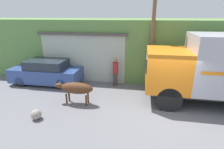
# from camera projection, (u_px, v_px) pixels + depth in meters

# --- Properties ---
(ground_plane) EXTENTS (60.00, 60.00, 0.00)m
(ground_plane) POSITION_uv_depth(u_px,v_px,m) (165.00, 112.00, 8.09)
(ground_plane) COLOR slate
(hillside_embankment) EXTENTS (32.00, 6.64, 3.98)m
(hillside_embankment) POSITION_uv_depth(u_px,v_px,m) (158.00, 46.00, 13.62)
(hillside_embankment) COLOR #608C47
(hillside_embankment) RESTS_ON ground_plane
(building_backdrop) EXTENTS (5.87, 2.70, 3.22)m
(building_backdrop) POSITION_uv_depth(u_px,v_px,m) (88.00, 54.00, 12.56)
(building_backdrop) COLOR #B2BCAD
(building_backdrop) RESTS_ON ground_plane
(cargo_truck) EXTENTS (6.69, 2.50, 3.46)m
(cargo_truck) POSITION_uv_depth(u_px,v_px,m) (222.00, 68.00, 8.24)
(cargo_truck) COLOR #2D2D2D
(cargo_truck) RESTS_ON ground_plane
(brown_cow) EXTENTS (1.97, 0.58, 1.13)m
(brown_cow) POSITION_uv_depth(u_px,v_px,m) (76.00, 88.00, 8.64)
(brown_cow) COLOR #512D19
(brown_cow) RESTS_ON ground_plane
(parked_suv) EXTENTS (4.45, 1.72, 1.58)m
(parked_suv) POSITION_uv_depth(u_px,v_px,m) (46.00, 72.00, 11.23)
(parked_suv) COLOR #334C8C
(parked_suv) RESTS_ON ground_plane
(pedestrian_on_hill) EXTENTS (0.36, 0.36, 1.75)m
(pedestrian_on_hill) POSITION_uv_depth(u_px,v_px,m) (115.00, 71.00, 10.88)
(pedestrian_on_hill) COLOR #38332D
(pedestrian_on_hill) RESTS_ON ground_plane
(utility_pole) EXTENTS (0.90, 0.22, 6.87)m
(utility_pole) POSITION_uv_depth(u_px,v_px,m) (153.00, 28.00, 9.97)
(utility_pole) COLOR brown
(utility_pole) RESTS_ON ground_plane
(roadside_rock) EXTENTS (0.44, 0.44, 0.44)m
(roadside_rock) POSITION_uv_depth(u_px,v_px,m) (36.00, 115.00, 7.50)
(roadside_rock) COLOR gray
(roadside_rock) RESTS_ON ground_plane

